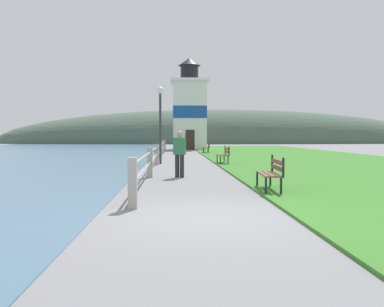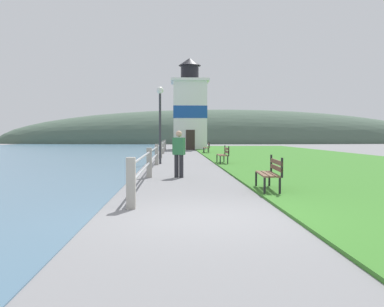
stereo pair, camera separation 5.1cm
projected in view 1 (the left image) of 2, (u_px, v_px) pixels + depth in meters
ground_plane at (207, 218)px, 7.69m from camera, size 160.00×160.00×0.00m
grass_verge at (301, 158)px, 27.19m from camera, size 12.00×57.63×0.06m
seawall_railing at (159, 150)px, 24.40m from camera, size 0.18×31.84×1.04m
park_bench_near at (272, 171)px, 11.19m from camera, size 0.57×1.66×0.94m
park_bench_midway at (224, 154)px, 21.76m from camera, size 0.48×1.70×0.94m
park_bench_far at (207, 147)px, 34.52m from camera, size 0.53×1.66×0.94m
lighthouse at (189, 110)px, 44.06m from camera, size 3.85×3.85×9.40m
person_strolling at (180, 152)px, 14.89m from camera, size 0.45×0.36×1.64m
lamp_post at (160, 111)px, 21.87m from camera, size 0.36×0.36×3.96m
distant_hillside at (222, 143)px, 76.33m from camera, size 80.00×16.00×12.00m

